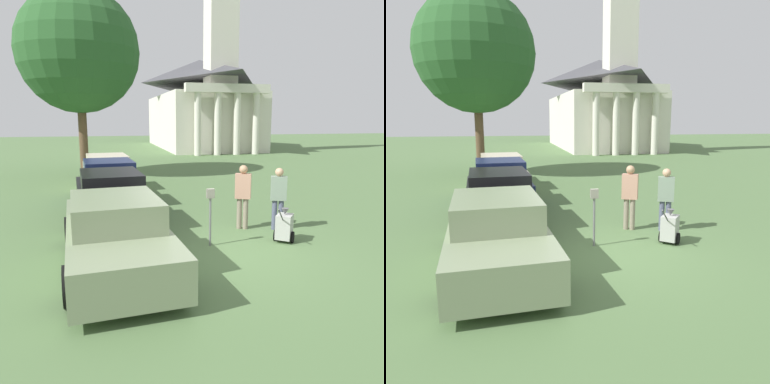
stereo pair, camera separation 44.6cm
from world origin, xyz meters
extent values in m
plane|color=#517042|center=(0.00, 0.00, 0.00)|extent=(120.00, 120.00, 0.00)
cube|color=gray|center=(-2.42, -0.06, 0.55)|extent=(2.25, 5.18, 0.73)
cube|color=gray|center=(-2.40, -0.26, 1.20)|extent=(1.81, 2.24, 0.55)
cylinder|color=black|center=(-3.45, 1.43, 0.35)|extent=(0.23, 0.70, 0.69)
cylinder|color=black|center=(-1.62, 1.57, 0.35)|extent=(0.23, 0.70, 0.69)
cylinder|color=black|center=(-3.22, -1.69, 0.35)|extent=(0.23, 0.70, 0.69)
cylinder|color=black|center=(-1.38, -1.55, 0.35)|extent=(0.23, 0.70, 0.69)
cube|color=black|center=(-2.42, 3.04, 0.63)|extent=(2.15, 5.16, 0.84)
cube|color=black|center=(-2.40, 2.84, 1.30)|extent=(1.72, 2.23, 0.50)
cylinder|color=black|center=(-3.40, 4.54, 0.38)|extent=(0.24, 0.76, 0.75)
cylinder|color=black|center=(-1.66, 4.67, 0.38)|extent=(0.24, 0.76, 0.75)
cylinder|color=black|center=(-3.17, 1.42, 0.38)|extent=(0.24, 0.76, 0.75)
cylinder|color=black|center=(-1.43, 1.55, 0.38)|extent=(0.24, 0.76, 0.75)
cube|color=#19234C|center=(-2.42, 5.82, 0.58)|extent=(2.18, 4.85, 0.76)
cube|color=#19234C|center=(-2.40, 5.64, 1.26)|extent=(1.76, 2.10, 0.60)
cylinder|color=black|center=(-3.43, 7.22, 0.36)|extent=(0.23, 0.73, 0.72)
cylinder|color=black|center=(-1.63, 7.35, 0.36)|extent=(0.23, 0.73, 0.72)
cylinder|color=black|center=(-3.21, 4.30, 0.36)|extent=(0.23, 0.73, 0.72)
cylinder|color=black|center=(-1.41, 4.43, 0.36)|extent=(0.23, 0.73, 0.72)
cube|color=beige|center=(-2.42, 8.93, 0.57)|extent=(2.24, 5.31, 0.75)
cube|color=beige|center=(-2.40, 8.73, 1.20)|extent=(1.79, 2.29, 0.52)
cylinder|color=black|center=(-3.45, 10.47, 0.34)|extent=(0.23, 0.70, 0.69)
cylinder|color=black|center=(-1.63, 10.60, 0.34)|extent=(0.23, 0.70, 0.69)
cylinder|color=black|center=(-3.21, 7.26, 0.34)|extent=(0.23, 0.70, 0.69)
cylinder|color=black|center=(-1.39, 7.40, 0.34)|extent=(0.23, 0.70, 0.69)
cylinder|color=slate|center=(-0.19, 0.61, 0.58)|extent=(0.05, 0.05, 1.16)
cube|color=gray|center=(-0.19, 0.61, 1.27)|extent=(0.18, 0.09, 0.22)
cylinder|color=gray|center=(1.14, 1.72, 0.43)|extent=(0.14, 0.14, 0.85)
cylinder|color=gray|center=(0.98, 1.80, 0.43)|extent=(0.14, 0.14, 0.85)
cube|color=tan|center=(1.06, 1.76, 1.19)|extent=(0.47, 0.38, 0.68)
sphere|color=tan|center=(1.06, 1.76, 1.64)|extent=(0.23, 0.23, 0.23)
cylinder|color=#515670|center=(2.04, 1.43, 0.41)|extent=(0.14, 0.14, 0.82)
cylinder|color=#515670|center=(1.88, 1.49, 0.41)|extent=(0.14, 0.14, 0.82)
cube|color=gray|center=(1.96, 1.46, 1.15)|extent=(0.47, 0.37, 0.65)
sphere|color=tan|center=(1.96, 1.46, 1.58)|extent=(0.22, 0.22, 0.22)
cube|color=#B2B2AD|center=(1.66, 0.47, 0.38)|extent=(0.56, 0.57, 0.60)
cone|color=#59595B|center=(1.66, 0.47, 0.76)|extent=(0.18, 0.18, 0.16)
cylinder|color=#4C4C4C|center=(1.36, 0.11, 0.78)|extent=(0.39, 0.48, 0.43)
cylinder|color=black|center=(1.49, 0.60, 0.14)|extent=(0.21, 0.25, 0.28)
cylinder|color=black|center=(1.82, 0.34, 0.14)|extent=(0.21, 0.25, 0.28)
cube|color=silver|center=(7.60, 31.52, 2.66)|extent=(8.43, 17.31, 5.33)
pyramid|color=#424247|center=(7.60, 31.52, 7.72)|extent=(8.60, 17.66, 2.40)
cylinder|color=silver|center=(5.07, 22.26, 2.53)|extent=(0.56, 0.56, 5.06)
cylinder|color=silver|center=(6.76, 22.26, 2.53)|extent=(0.56, 0.56, 5.06)
cylinder|color=silver|center=(8.44, 22.26, 2.53)|extent=(0.56, 0.56, 5.06)
cylinder|color=silver|center=(10.13, 22.26, 2.53)|extent=(0.56, 0.56, 5.06)
cube|color=silver|center=(7.60, 22.26, 5.41)|extent=(7.17, 0.70, 0.70)
cube|color=silver|center=(7.60, 24.36, 10.76)|extent=(2.40, 2.40, 10.87)
cylinder|color=brown|center=(-3.51, 12.88, 1.85)|extent=(0.44, 0.44, 3.70)
sphere|color=#285628|center=(-3.51, 12.88, 6.29)|extent=(6.09, 6.09, 6.09)
camera|label=1|loc=(-2.61, -7.56, 2.97)|focal=35.00mm
camera|label=2|loc=(-2.17, -7.66, 2.97)|focal=35.00mm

